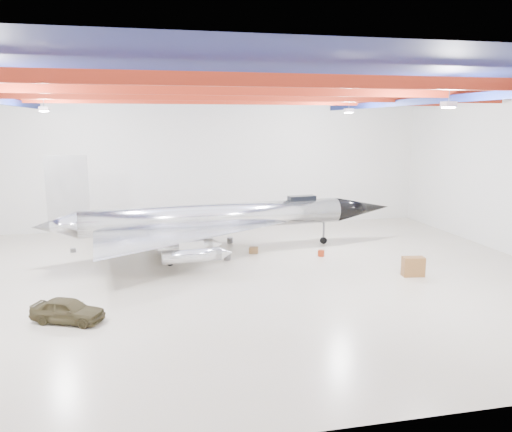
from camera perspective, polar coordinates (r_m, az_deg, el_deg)
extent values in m
plane|color=beige|center=(29.07, -4.04, -7.15)|extent=(40.00, 40.00, 0.00)
plane|color=silver|center=(42.73, -7.00, 6.03)|extent=(40.00, 0.00, 40.00)
plane|color=#0A0F38|center=(27.77, -4.34, 15.02)|extent=(40.00, 40.00, 0.00)
cube|color=maroon|center=(18.88, -0.45, 15.31)|extent=(39.50, 0.25, 0.50)
cube|color=maroon|center=(24.77, -3.34, 14.17)|extent=(39.50, 0.25, 0.50)
cube|color=maroon|center=(30.70, -5.11, 13.46)|extent=(39.50, 0.25, 0.50)
cube|color=maroon|center=(36.66, -6.30, 12.97)|extent=(39.50, 0.25, 0.50)
cube|color=#0D174F|center=(31.68, 18.27, 12.35)|extent=(0.25, 29.50, 0.40)
cube|color=silver|center=(25.50, 21.15, 11.82)|extent=(0.55, 0.55, 0.25)
cube|color=silver|center=(34.01, -23.06, 11.21)|extent=(0.55, 0.55, 0.25)
cube|color=silver|center=(36.17, 10.56, 11.78)|extent=(0.55, 0.55, 0.25)
cylinder|color=silver|center=(34.24, -4.51, -0.08)|extent=(18.09, 3.63, 1.80)
cone|color=black|center=(38.39, 12.04, 0.88)|extent=(4.66, 2.25, 1.80)
cone|color=silver|center=(33.44, -22.03, -1.09)|extent=(2.87, 2.07, 1.80)
cube|color=silver|center=(33.02, -20.75, 2.98)|extent=(2.52, 0.36, 4.05)
cube|color=black|center=(36.04, 5.26, 1.97)|extent=(2.04, 0.92, 0.45)
cylinder|color=silver|center=(29.25, -7.36, -4.52)|extent=(3.49, 1.15, 0.81)
cylinder|color=silver|center=(31.40, -8.13, -3.49)|extent=(3.49, 1.15, 0.81)
cylinder|color=silver|center=(36.60, -9.59, -1.51)|extent=(3.49, 1.15, 0.81)
cylinder|color=silver|center=(38.78, -10.08, -0.85)|extent=(3.49, 1.15, 0.81)
cylinder|color=#59595B|center=(37.26, 7.74, -1.95)|extent=(0.16, 0.16, 1.62)
cylinder|color=black|center=(37.39, 7.71, -2.79)|extent=(0.52, 0.25, 0.50)
cylinder|color=#59595B|center=(31.81, -9.85, -4.20)|extent=(0.16, 0.16, 1.62)
cylinder|color=black|center=(31.95, -9.82, -5.16)|extent=(0.52, 0.25, 0.50)
cylinder|color=#59595B|center=(36.14, -10.87, -2.44)|extent=(0.16, 0.16, 1.62)
cylinder|color=black|center=(36.27, -10.84, -3.30)|extent=(0.52, 0.25, 0.50)
imported|color=#3C351E|center=(24.33, -20.72, -10.03)|extent=(3.55, 2.53, 1.12)
cube|color=brown|center=(30.71, 17.53, -5.53)|extent=(1.33, 0.79, 1.15)
cube|color=olive|center=(34.01, -9.58, -4.27)|extent=(0.70, 0.62, 0.41)
cube|color=maroon|center=(37.79, -8.05, -2.78)|extent=(0.50, 0.40, 0.34)
cylinder|color=#59595B|center=(32.82, -3.32, -4.69)|extent=(0.59, 0.59, 0.40)
cube|color=olive|center=(34.44, -0.27, -3.93)|extent=(0.72, 0.64, 0.42)
cube|color=#59595B|center=(36.97, -20.18, -3.71)|extent=(0.42, 0.37, 0.25)
cylinder|color=maroon|center=(33.97, 7.45, -4.24)|extent=(0.56, 0.56, 0.40)
cube|color=olive|center=(35.76, -4.58, -3.45)|extent=(0.66, 0.61, 0.37)
cylinder|color=#59595B|center=(37.38, -3.00, -2.78)|extent=(0.47, 0.47, 0.41)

